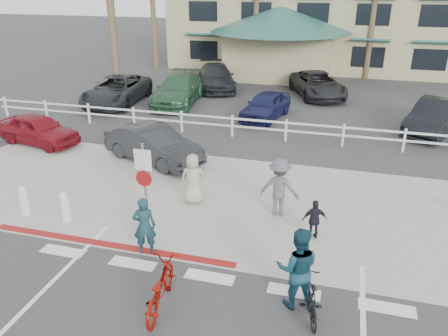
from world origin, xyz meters
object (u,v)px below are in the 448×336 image
(sign_post, at_px, (145,183))
(car_red_compact, at_px, (38,129))
(bike_black, at_px, (310,297))
(bike_red, at_px, (160,287))
(car_white_sedan, at_px, (153,144))

(sign_post, height_order, car_red_compact, sign_post)
(bike_black, bearing_deg, bike_red, -3.52)
(bike_black, distance_m, car_red_compact, 14.25)
(bike_black, xyz_separation_m, car_red_compact, (-12.13, 7.48, 0.18))
(car_red_compact, bearing_deg, bike_red, -120.13)
(car_white_sedan, height_order, car_red_compact, car_white_sedan)
(car_white_sedan, bearing_deg, bike_red, -132.79)
(car_white_sedan, xyz_separation_m, car_red_compact, (-5.53, 0.52, -0.05))
(car_white_sedan, bearing_deg, sign_post, -135.52)
(car_white_sedan, distance_m, car_red_compact, 5.56)
(sign_post, bearing_deg, car_white_sedan, 112.02)
(sign_post, height_order, bike_red, sign_post)
(bike_black, distance_m, car_white_sedan, 9.59)
(bike_red, relative_size, car_red_compact, 0.51)
(bike_red, xyz_separation_m, car_white_sedan, (-3.48, 7.55, 0.19))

